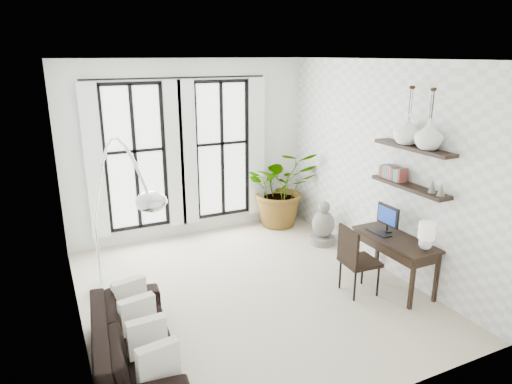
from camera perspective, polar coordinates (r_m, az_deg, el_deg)
floor at (r=6.72m, az=-0.98°, el=-12.22°), size 5.00×5.00×0.00m
ceiling at (r=5.87m, az=-1.15°, el=16.23°), size 5.00×5.00×0.00m
wall_left at (r=5.60m, az=-22.51°, el=-1.77°), size 0.00×5.00×5.00m
wall_right at (r=7.29m, az=15.25°, el=3.08°), size 0.00×5.00×5.00m
wall_back at (r=8.38m, az=-8.22°, el=5.24°), size 4.50×0.00×4.50m
windows at (r=8.26m, az=-9.38°, el=4.74°), size 3.26×0.13×2.65m
wall_shelves at (r=6.64m, az=18.58°, el=2.59°), size 0.25×1.30×0.60m
sofa at (r=5.29m, az=-15.01°, el=-17.76°), size 1.02×2.17×0.61m
throw_pillows at (r=5.20m, az=-14.06°, el=-15.82°), size 0.40×1.52×0.40m
plant at (r=8.91m, az=3.19°, el=0.59°), size 1.64×1.50×1.54m
desk at (r=6.78m, az=17.29°, el=-6.02°), size 0.55×1.29×1.16m
desk_chair at (r=6.54m, az=12.24°, el=-7.88°), size 0.51×0.51×1.00m
arc_lamp at (r=5.54m, az=-17.13°, el=1.39°), size 0.74×2.19×2.38m
buddha at (r=8.21m, az=8.39°, el=-4.23°), size 0.44×0.44×0.80m
vase_a at (r=6.34m, az=20.84°, el=6.70°), size 0.37×0.37×0.38m
vase_b at (r=6.61m, az=18.35°, el=7.34°), size 0.37×0.37×0.38m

